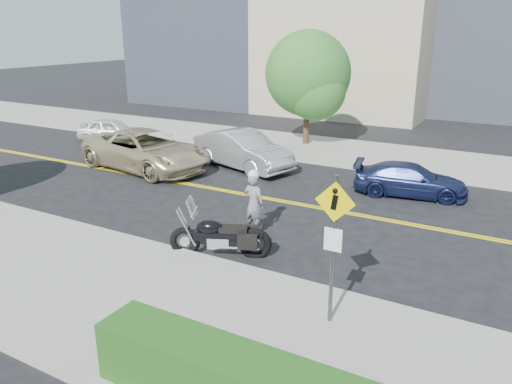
{
  "coord_description": "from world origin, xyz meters",
  "views": [
    {
      "loc": [
        7.12,
        -14.48,
        5.67
      ],
      "look_at": [
        0.53,
        -2.72,
        1.2
      ],
      "focal_mm": 35.0,
      "sensor_mm": 36.0,
      "label": 1
    }
  ],
  "objects_px": {
    "pedestrian_sign": "(334,236)",
    "parked_car_silver": "(242,150)",
    "motorcyclist": "(254,202)",
    "suv": "(146,150)",
    "motorcycle": "(220,228)",
    "parked_car_white": "(112,130)",
    "parked_car_blue": "(410,180)"
  },
  "relations": [
    {
      "from": "pedestrian_sign",
      "to": "parked_car_white",
      "type": "relative_size",
      "value": 0.87
    },
    {
      "from": "suv",
      "to": "parked_car_white",
      "type": "relative_size",
      "value": 1.7
    },
    {
      "from": "motorcyclist",
      "to": "parked_car_silver",
      "type": "distance_m",
      "value": 7.02
    },
    {
      "from": "motorcyclist",
      "to": "parked_car_silver",
      "type": "relative_size",
      "value": 0.4
    },
    {
      "from": "motorcycle",
      "to": "parked_car_blue",
      "type": "bearing_deg",
      "value": 42.83
    },
    {
      "from": "pedestrian_sign",
      "to": "suv",
      "type": "bearing_deg",
      "value": 146.73
    },
    {
      "from": "motorcyclist",
      "to": "parked_car_silver",
      "type": "height_order",
      "value": "motorcyclist"
    },
    {
      "from": "motorcyclist",
      "to": "motorcycle",
      "type": "xyz_separation_m",
      "value": [
        0.01,
        -1.75,
        -0.16
      ]
    },
    {
      "from": "motorcycle",
      "to": "parked_car_white",
      "type": "bearing_deg",
      "value": 120.53
    },
    {
      "from": "motorcyclist",
      "to": "suv",
      "type": "relative_size",
      "value": 0.32
    },
    {
      "from": "pedestrian_sign",
      "to": "parked_car_white",
      "type": "distance_m",
      "value": 19.34
    },
    {
      "from": "pedestrian_sign",
      "to": "motorcyclist",
      "type": "height_order",
      "value": "pedestrian_sign"
    },
    {
      "from": "parked_car_white",
      "to": "suv",
      "type": "bearing_deg",
      "value": -145.13
    },
    {
      "from": "motorcycle",
      "to": "parked_car_blue",
      "type": "relative_size",
      "value": 0.66
    },
    {
      "from": "parked_car_silver",
      "to": "motorcycle",
      "type": "bearing_deg",
      "value": -135.93
    },
    {
      "from": "motorcyclist",
      "to": "suv",
      "type": "xyz_separation_m",
      "value": [
        -7.26,
        3.71,
        -0.13
      ]
    },
    {
      "from": "pedestrian_sign",
      "to": "motorcycle",
      "type": "bearing_deg",
      "value": 154.96
    },
    {
      "from": "parked_car_white",
      "to": "pedestrian_sign",
      "type": "bearing_deg",
      "value": -145.66
    },
    {
      "from": "pedestrian_sign",
      "to": "parked_car_silver",
      "type": "relative_size",
      "value": 0.63
    },
    {
      "from": "suv",
      "to": "parked_car_silver",
      "type": "bearing_deg",
      "value": -49.74
    },
    {
      "from": "suv",
      "to": "parked_car_blue",
      "type": "height_order",
      "value": "suv"
    },
    {
      "from": "motorcyclist",
      "to": "parked_car_silver",
      "type": "xyz_separation_m",
      "value": [
        -3.86,
        5.86,
        -0.16
      ]
    },
    {
      "from": "parked_car_silver",
      "to": "motorcyclist",
      "type": "bearing_deg",
      "value": -129.52
    },
    {
      "from": "suv",
      "to": "parked_car_silver",
      "type": "distance_m",
      "value": 4.02
    },
    {
      "from": "parked_car_white",
      "to": "motorcyclist",
      "type": "bearing_deg",
      "value": -142.06
    },
    {
      "from": "parked_car_blue",
      "to": "parked_car_silver",
      "type": "bearing_deg",
      "value": 77.18
    },
    {
      "from": "parked_car_white",
      "to": "parked_car_silver",
      "type": "distance_m",
      "value": 8.72
    },
    {
      "from": "pedestrian_sign",
      "to": "motorcyclist",
      "type": "relative_size",
      "value": 1.59
    },
    {
      "from": "parked_car_white",
      "to": "parked_car_blue",
      "type": "distance_m",
      "value": 15.69
    },
    {
      "from": "suv",
      "to": "parked_car_blue",
      "type": "distance_m",
      "value": 10.57
    },
    {
      "from": "motorcycle",
      "to": "parked_car_white",
      "type": "distance_m",
      "value": 15.3
    },
    {
      "from": "suv",
      "to": "parked_car_white",
      "type": "bearing_deg",
      "value": 65.6
    }
  ]
}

